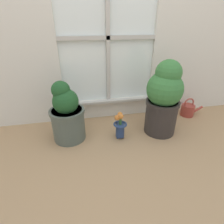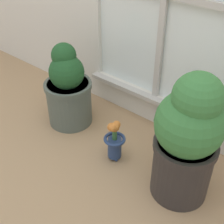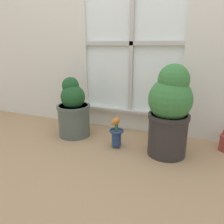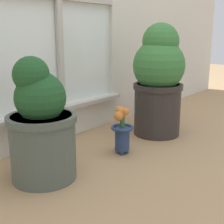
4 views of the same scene
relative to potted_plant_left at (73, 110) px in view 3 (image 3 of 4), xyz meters
The scene contains 4 objects.
ground_plane 0.54m from the potted_plant_left, 27.97° to the right, with size 10.00×10.00×0.00m, color tan.
potted_plant_left is the anchor object (origin of this frame).
potted_plant_right 0.87m from the potted_plant_left, ahead, with size 0.32×0.32×0.69m.
flower_vase 0.47m from the potted_plant_left, 11.26° to the right, with size 0.12×0.12×0.26m.
Camera 3 is at (0.61, -1.41, 0.81)m, focal length 35.00 mm.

